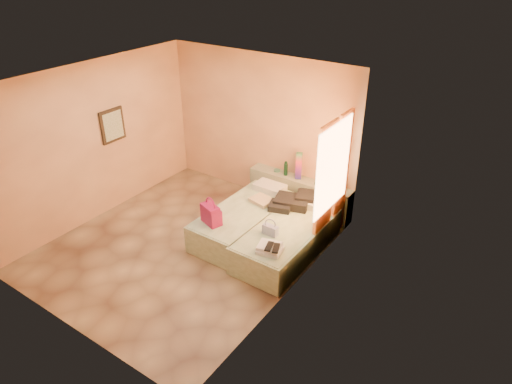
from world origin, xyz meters
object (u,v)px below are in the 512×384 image
(bed_right, at_px, (287,240))
(towel_stack, at_px, (270,249))
(water_bottle, at_px, (286,169))
(headboard_ledge, at_px, (299,194))
(magenta_handbag, at_px, (211,214))
(blue_handbag, at_px, (270,230))
(flower_vase, at_px, (341,184))
(bed_left, at_px, (244,221))
(green_book, at_px, (320,182))

(bed_right, xyz_separation_m, towel_stack, (0.12, -0.71, 0.30))
(bed_right, bearing_deg, water_bottle, 122.89)
(headboard_ledge, distance_m, water_bottle, 0.55)
(magenta_handbag, bearing_deg, water_bottle, 101.29)
(water_bottle, bearing_deg, towel_stack, -64.89)
(magenta_handbag, xyz_separation_m, blue_handbag, (0.96, 0.26, -0.09))
(flower_vase, distance_m, magenta_handbag, 2.37)
(blue_handbag, bearing_deg, bed_left, 153.73)
(magenta_handbag, bearing_deg, towel_stack, 13.02)
(bed_left, bearing_deg, water_bottle, 87.23)
(bed_right, bearing_deg, blue_handbag, -109.64)
(blue_handbag, distance_m, towel_stack, 0.45)
(headboard_ledge, xyz_separation_m, bed_left, (-0.38, -1.25, -0.08))
(bed_right, relative_size, magenta_handbag, 5.63)
(blue_handbag, bearing_deg, magenta_handbag, -164.30)
(headboard_ledge, xyz_separation_m, flower_vase, (0.80, 0.03, 0.45))
(green_book, relative_size, towel_stack, 0.47)
(towel_stack, bearing_deg, flower_vase, 85.51)
(water_bottle, relative_size, towel_stack, 0.76)
(green_book, distance_m, magenta_handbag, 2.17)
(magenta_handbag, height_order, blue_handbag, magenta_handbag)
(headboard_ledge, distance_m, green_book, 0.51)
(bed_left, height_order, water_bottle, water_bottle)
(green_book, xyz_separation_m, blue_handbag, (0.03, -1.70, -0.08))
(headboard_ledge, height_order, towel_stack, headboard_ledge)
(flower_vase, height_order, towel_stack, flower_vase)
(magenta_handbag, bearing_deg, headboard_ledge, 92.59)
(magenta_handbag, distance_m, blue_handbag, 1.00)
(bed_left, height_order, bed_right, same)
(bed_left, relative_size, flower_vase, 8.23)
(headboard_ledge, bearing_deg, flower_vase, 2.21)
(flower_vase, bearing_deg, bed_right, -101.62)
(flower_vase, bearing_deg, green_book, 176.60)
(blue_handbag, bearing_deg, towel_stack, -57.31)
(bed_left, xyz_separation_m, bed_right, (0.90, -0.07, 0.00))
(blue_handbag, xyz_separation_m, towel_stack, (0.24, -0.38, -0.03))
(bed_right, height_order, towel_stack, towel_stack)
(bed_left, height_order, flower_vase, flower_vase)
(bed_right, relative_size, blue_handbag, 8.10)
(blue_handbag, relative_size, towel_stack, 0.71)
(bed_right, relative_size, towel_stack, 5.71)
(headboard_ledge, height_order, green_book, green_book)
(bed_right, relative_size, green_book, 12.20)
(water_bottle, xyz_separation_m, towel_stack, (0.95, -2.02, -0.23))
(water_bottle, bearing_deg, bed_left, -93.27)
(green_book, bearing_deg, bed_left, -132.68)
(headboard_ledge, distance_m, blue_handbag, 1.72)
(bed_right, bearing_deg, flower_vase, 78.88)
(headboard_ledge, distance_m, towel_stack, 2.14)
(bed_left, xyz_separation_m, blue_handbag, (0.78, -0.40, 0.33))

